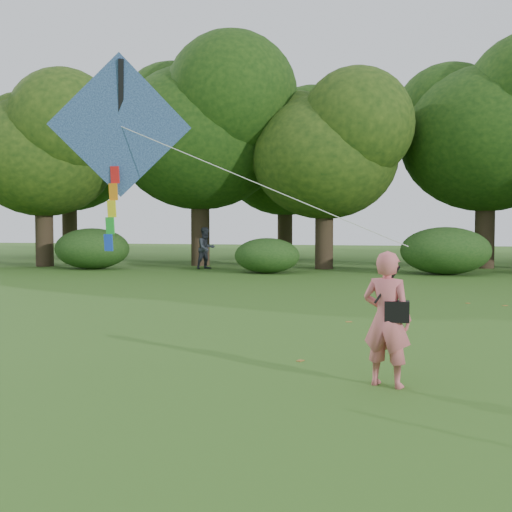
# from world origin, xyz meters

# --- Properties ---
(ground) EXTENTS (100.00, 100.00, 0.00)m
(ground) POSITION_xyz_m (0.00, 0.00, 0.00)
(ground) COLOR #265114
(ground) RESTS_ON ground
(man_kite_flyer) EXTENTS (0.72, 0.59, 1.70)m
(man_kite_flyer) POSITION_xyz_m (0.90, -0.17, 0.85)
(man_kite_flyer) COLOR #D4636B
(man_kite_flyer) RESTS_ON ground
(bystander_left) EXTENTS (1.11, 1.13, 1.84)m
(bystander_left) POSITION_xyz_m (-7.09, 18.85, 0.92)
(bystander_left) COLOR #272C34
(bystander_left) RESTS_ON ground
(crossbody_bag) EXTENTS (0.43, 0.20, 0.69)m
(crossbody_bag) POSITION_xyz_m (1.01, -0.20, 0.96)
(crossbody_bag) COLOR black
(crossbody_bag) RESTS_ON ground
(flying_kite) EXTENTS (5.30, 1.49, 2.98)m
(flying_kite) POSITION_xyz_m (-3.11, 0.90, 3.46)
(flying_kite) COLOR #24619C
(flying_kite) RESTS_ON ground
(tree_line) EXTENTS (54.70, 15.30, 9.48)m
(tree_line) POSITION_xyz_m (1.67, 22.88, 5.60)
(tree_line) COLOR #3A2D1E
(tree_line) RESTS_ON ground
(shrub_band) EXTENTS (39.15, 3.22, 1.88)m
(shrub_band) POSITION_xyz_m (-0.72, 17.60, 0.86)
(shrub_band) COLOR #264919
(shrub_band) RESTS_ON ground
(fallen_leaves) EXTENTS (5.00, 15.39, 0.01)m
(fallen_leaves) POSITION_xyz_m (2.41, 3.29, 0.01)
(fallen_leaves) COLOR olive
(fallen_leaves) RESTS_ON ground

